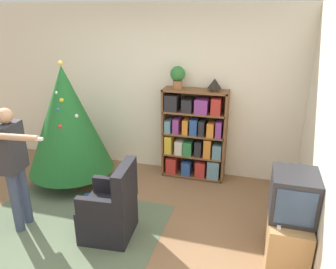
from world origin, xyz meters
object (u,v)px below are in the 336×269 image
(christmas_tree, at_px, (67,120))
(table_lamp, at_px, (215,84))
(television, at_px, (294,195))
(armchair, at_px, (111,211))
(standing_person, at_px, (14,160))
(bookshelf, at_px, (194,136))
(potted_plant, at_px, (178,76))

(christmas_tree, height_order, table_lamp, christmas_tree)
(television, bearing_deg, armchair, -175.00)
(christmas_tree, xyz_separation_m, standing_person, (0.03, -1.16, -0.11))
(armchair, xyz_separation_m, standing_person, (-1.10, -0.14, 0.56))
(bookshelf, bearing_deg, television, -49.17)
(table_lamp, bearing_deg, standing_person, -136.95)
(bookshelf, xyz_separation_m, armchair, (-0.61, -1.71, -0.36))
(armchair, bearing_deg, potted_plant, 163.67)
(bookshelf, xyz_separation_m, table_lamp, (0.27, 0.01, 0.83))
(television, bearing_deg, table_lamp, 124.39)
(television, height_order, table_lamp, table_lamp)
(standing_person, height_order, potted_plant, potted_plant)
(television, xyz_separation_m, potted_plant, (-1.60, 1.55, 0.83))
(bookshelf, relative_size, armchair, 1.52)
(christmas_tree, distance_m, table_lamp, 2.19)
(television, bearing_deg, christmas_tree, 164.48)
(bookshelf, height_order, armchair, bookshelf)
(bookshelf, distance_m, armchair, 1.85)
(christmas_tree, bearing_deg, bookshelf, 21.41)
(potted_plant, bearing_deg, standing_person, -127.87)
(table_lamp, bearing_deg, armchair, -117.29)
(christmas_tree, bearing_deg, potted_plant, 25.21)
(television, relative_size, standing_person, 0.33)
(bookshelf, distance_m, standing_person, 2.53)
(christmas_tree, bearing_deg, standing_person, -88.68)
(television, distance_m, armchair, 2.00)
(bookshelf, bearing_deg, standing_person, -132.90)
(television, relative_size, potted_plant, 1.50)
(television, xyz_separation_m, standing_person, (-3.05, -0.31, 0.13))
(bookshelf, height_order, potted_plant, potted_plant)
(television, bearing_deg, bookshelf, 130.83)
(bookshelf, height_order, television, bookshelf)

